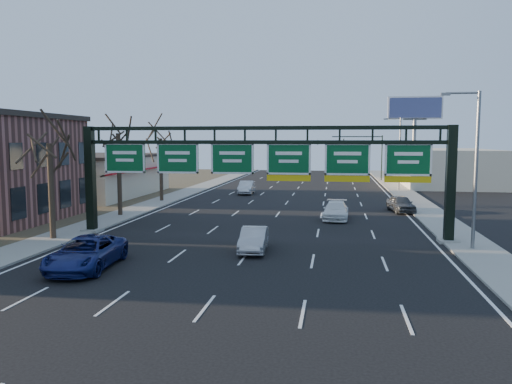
% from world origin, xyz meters
% --- Properties ---
extents(ground, '(160.00, 160.00, 0.00)m').
position_xyz_m(ground, '(0.00, 0.00, 0.00)').
color(ground, black).
rests_on(ground, ground).
extents(sidewalk_left, '(3.00, 120.00, 0.12)m').
position_xyz_m(sidewalk_left, '(-12.80, 20.00, 0.06)').
color(sidewalk_left, gray).
rests_on(sidewalk_left, ground).
extents(sidewalk_right, '(3.00, 120.00, 0.12)m').
position_xyz_m(sidewalk_right, '(12.80, 20.00, 0.06)').
color(sidewalk_right, gray).
rests_on(sidewalk_right, ground).
extents(dirt_strip_left, '(21.00, 120.00, 0.06)m').
position_xyz_m(dirt_strip_left, '(-25.00, 20.00, 0.03)').
color(dirt_strip_left, '#473D2B').
rests_on(dirt_strip_left, ground).
extents(lane_markings, '(21.60, 120.00, 0.01)m').
position_xyz_m(lane_markings, '(0.00, 20.00, 0.01)').
color(lane_markings, white).
rests_on(lane_markings, ground).
extents(sign_gantry, '(24.60, 1.20, 7.20)m').
position_xyz_m(sign_gantry, '(0.16, 8.00, 4.63)').
color(sign_gantry, black).
rests_on(sign_gantry, ground).
extents(cream_strip, '(10.90, 18.40, 4.70)m').
position_xyz_m(cream_strip, '(-21.48, 29.00, 2.36)').
color(cream_strip, beige).
rests_on(cream_strip, ground).
extents(building_right_distant, '(12.00, 20.00, 5.00)m').
position_xyz_m(building_right_distant, '(20.00, 50.00, 2.50)').
color(building_right_distant, beige).
rests_on(building_right_distant, ground).
extents(tree_gantry, '(3.60, 3.60, 8.48)m').
position_xyz_m(tree_gantry, '(-12.80, 5.00, 7.11)').
color(tree_gantry, black).
rests_on(tree_gantry, sidewalk_left).
extents(tree_mid, '(3.60, 3.60, 9.24)m').
position_xyz_m(tree_mid, '(-12.80, 15.00, 7.85)').
color(tree_mid, black).
rests_on(tree_mid, sidewalk_left).
extents(tree_far, '(3.60, 3.60, 8.86)m').
position_xyz_m(tree_far, '(-12.80, 25.00, 7.48)').
color(tree_far, black).
rests_on(tree_far, sidewalk_left).
extents(streetlight_near, '(2.15, 0.22, 9.00)m').
position_xyz_m(streetlight_near, '(12.47, 6.00, 5.08)').
color(streetlight_near, slate).
rests_on(streetlight_near, sidewalk_right).
extents(streetlight_far, '(2.15, 0.22, 9.00)m').
position_xyz_m(streetlight_far, '(12.47, 40.00, 5.08)').
color(streetlight_far, slate).
rests_on(streetlight_far, sidewalk_right).
extents(billboard_right, '(7.00, 0.50, 12.00)m').
position_xyz_m(billboard_right, '(15.00, 44.98, 9.06)').
color(billboard_right, slate).
rests_on(billboard_right, ground).
extents(traffic_signal_mast, '(10.16, 0.54, 7.00)m').
position_xyz_m(traffic_signal_mast, '(5.69, 55.00, 5.50)').
color(traffic_signal_mast, black).
rests_on(traffic_signal_mast, ground).
extents(car_blue_suv, '(3.00, 5.77, 1.55)m').
position_xyz_m(car_blue_suv, '(-7.24, -1.29, 0.78)').
color(car_blue_suv, navy).
rests_on(car_blue_suv, ground).
extents(car_silver_sedan, '(1.64, 4.14, 1.34)m').
position_xyz_m(car_silver_sedan, '(0.26, 3.82, 0.67)').
color(car_silver_sedan, '#A0A1A5').
rests_on(car_silver_sedan, ground).
extents(car_white_wagon, '(2.13, 4.87, 1.39)m').
position_xyz_m(car_white_wagon, '(4.86, 16.19, 0.70)').
color(car_white_wagon, white).
rests_on(car_white_wagon, ground).
extents(car_grey_far, '(2.44, 4.51, 1.46)m').
position_xyz_m(car_grey_far, '(10.50, 21.16, 0.73)').
color(car_grey_far, '#414447').
rests_on(car_grey_far, ground).
extents(car_silver_distant, '(1.76, 4.58, 1.49)m').
position_xyz_m(car_silver_distant, '(-5.47, 33.57, 0.74)').
color(car_silver_distant, silver).
rests_on(car_silver_distant, ground).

